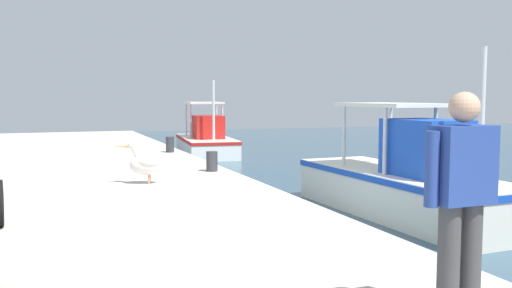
{
  "coord_description": "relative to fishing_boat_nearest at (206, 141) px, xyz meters",
  "views": [
    {
      "loc": [
        9.2,
        -3.8,
        2.44
      ],
      "look_at": [
        -4.04,
        1.25,
        1.22
      ],
      "focal_mm": 38.02,
      "sensor_mm": 36.0,
      "label": 1
    }
  ],
  "objects": [
    {
      "name": "mooring_bollard_second",
      "position": [
        10.6,
        -2.83,
        0.44
      ],
      "size": [
        0.25,
        0.25,
        0.45
      ],
      "primitive_type": "cylinder",
      "color": "#333338",
      "rests_on": "quay_pier"
    },
    {
      "name": "pelican",
      "position": [
        11.84,
        -4.48,
        0.61
      ],
      "size": [
        0.54,
        0.96,
        0.82
      ],
      "color": "tan",
      "rests_on": "quay_pier"
    },
    {
      "name": "mooring_bollard_nearest",
      "position": [
        6.11,
        -2.83,
        0.45
      ],
      "size": [
        0.25,
        0.25,
        0.47
      ],
      "primitive_type": "cylinder",
      "color": "#333338",
      "rests_on": "quay_pier"
    },
    {
      "name": "fisherman_standing",
      "position": [
        19.07,
        -3.42,
        1.15
      ],
      "size": [
        0.25,
        0.65,
        1.69
      ],
      "color": "#3F3F42",
      "rests_on": "quay_pier"
    },
    {
      "name": "fishing_boat_nearest",
      "position": [
        0.0,
        0.0,
        0.0
      ],
      "size": [
        5.3,
        2.52,
        3.11
      ],
      "color": "white",
      "rests_on": "ground"
    },
    {
      "name": "fishing_boat_second",
      "position": [
        12.98,
        0.58,
        0.1
      ],
      "size": [
        5.66,
        1.99,
        3.3
      ],
      "color": "silver",
      "rests_on": "ground"
    }
  ]
}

